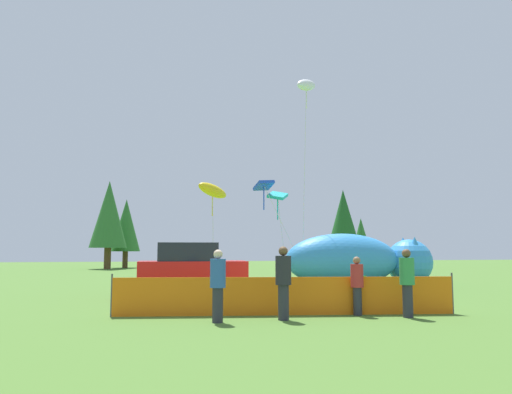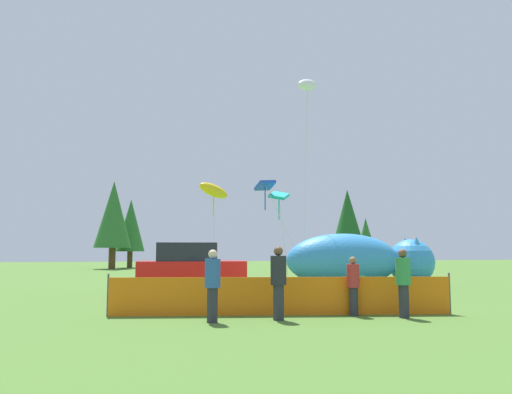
{
  "view_description": "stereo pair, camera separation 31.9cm",
  "coord_description": "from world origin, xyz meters",
  "px_view_note": "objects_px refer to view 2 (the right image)",
  "views": [
    {
      "loc": [
        -4.95,
        -17.02,
        1.8
      ],
      "look_at": [
        -0.3,
        4.11,
        4.08
      ],
      "focal_mm": 35.0,
      "sensor_mm": 36.0,
      "label": 1
    },
    {
      "loc": [
        -4.63,
        -17.09,
        1.8
      ],
      "look_at": [
        -0.3,
        4.11,
        4.08
      ],
      "focal_mm": 35.0,
      "sensor_mm": 36.0,
      "label": 2
    }
  ],
  "objects_px": {
    "spectator_in_black_shirt": "(278,280)",
    "kite_blue_box": "(266,187)",
    "spectator_in_yellow_shirt": "(353,283)",
    "spectator_in_blue_shirt": "(213,282)",
    "kite_teal_diamond": "(279,197)",
    "parked_car": "(190,271)",
    "folding_chair": "(365,287)",
    "inflatable_cat": "(359,262)",
    "kite_yellow_hero": "(214,191)",
    "spectator_in_grey_shirt": "(403,280)",
    "kite_white_ghost": "(308,86)"
  },
  "relations": [
    {
      "from": "inflatable_cat",
      "to": "spectator_in_black_shirt",
      "type": "distance_m",
      "value": 12.55
    },
    {
      "from": "kite_blue_box",
      "to": "parked_car",
      "type": "bearing_deg",
      "value": -123.1
    },
    {
      "from": "spectator_in_black_shirt",
      "to": "spectator_in_blue_shirt",
      "type": "bearing_deg",
      "value": -177.47
    },
    {
      "from": "spectator_in_yellow_shirt",
      "to": "kite_yellow_hero",
      "type": "distance_m",
      "value": 12.98
    },
    {
      "from": "parked_car",
      "to": "spectator_in_black_shirt",
      "type": "relative_size",
      "value": 2.11
    },
    {
      "from": "spectator_in_black_shirt",
      "to": "kite_blue_box",
      "type": "relative_size",
      "value": 0.35
    },
    {
      "from": "spectator_in_grey_shirt",
      "to": "spectator_in_black_shirt",
      "type": "xyz_separation_m",
      "value": [
        -3.37,
        0.24,
        0.04
      ]
    },
    {
      "from": "spectator_in_yellow_shirt",
      "to": "inflatable_cat",
      "type": "bearing_deg",
      "value": 66.03
    },
    {
      "from": "kite_teal_diamond",
      "to": "spectator_in_grey_shirt",
      "type": "bearing_deg",
      "value": -89.78
    },
    {
      "from": "inflatable_cat",
      "to": "spectator_in_blue_shirt",
      "type": "relative_size",
      "value": 4.38
    },
    {
      "from": "inflatable_cat",
      "to": "kite_yellow_hero",
      "type": "height_order",
      "value": "kite_yellow_hero"
    },
    {
      "from": "parked_car",
      "to": "spectator_in_blue_shirt",
      "type": "bearing_deg",
      "value": -87.0
    },
    {
      "from": "kite_teal_diamond",
      "to": "kite_yellow_hero",
      "type": "xyz_separation_m",
      "value": [
        -3.55,
        -0.42,
        0.18
      ]
    },
    {
      "from": "kite_blue_box",
      "to": "inflatable_cat",
      "type": "bearing_deg",
      "value": -27.78
    },
    {
      "from": "spectator_in_blue_shirt",
      "to": "spectator_in_grey_shirt",
      "type": "distance_m",
      "value": 5.09
    },
    {
      "from": "spectator_in_yellow_shirt",
      "to": "kite_blue_box",
      "type": "height_order",
      "value": "kite_blue_box"
    },
    {
      "from": "folding_chair",
      "to": "spectator_in_blue_shirt",
      "type": "distance_m",
      "value": 6.95
    },
    {
      "from": "spectator_in_black_shirt",
      "to": "kite_blue_box",
      "type": "distance_m",
      "value": 13.66
    },
    {
      "from": "spectator_in_blue_shirt",
      "to": "kite_yellow_hero",
      "type": "xyz_separation_m",
      "value": [
        1.49,
        12.65,
        3.8
      ]
    },
    {
      "from": "spectator_in_black_shirt",
      "to": "kite_blue_box",
      "type": "height_order",
      "value": "kite_blue_box"
    },
    {
      "from": "spectator_in_yellow_shirt",
      "to": "spectator_in_blue_shirt",
      "type": "bearing_deg",
      "value": -172.52
    },
    {
      "from": "kite_yellow_hero",
      "to": "spectator_in_grey_shirt",
      "type": "bearing_deg",
      "value": -74.33
    },
    {
      "from": "folding_chair",
      "to": "kite_teal_diamond",
      "type": "distance_m",
      "value": 10.11
    },
    {
      "from": "kite_yellow_hero",
      "to": "inflatable_cat",
      "type": "bearing_deg",
      "value": -15.98
    },
    {
      "from": "kite_white_ghost",
      "to": "spectator_in_black_shirt",
      "type": "bearing_deg",
      "value": -111.07
    },
    {
      "from": "spectator_in_yellow_shirt",
      "to": "kite_teal_diamond",
      "type": "relative_size",
      "value": 0.32
    },
    {
      "from": "kite_teal_diamond",
      "to": "kite_yellow_hero",
      "type": "bearing_deg",
      "value": -173.28
    },
    {
      "from": "kite_blue_box",
      "to": "kite_teal_diamond",
      "type": "xyz_separation_m",
      "value": [
        0.77,
        0.2,
        -0.48
      ]
    },
    {
      "from": "kite_blue_box",
      "to": "kite_teal_diamond",
      "type": "relative_size",
      "value": 1.09
    },
    {
      "from": "spectator_in_grey_shirt",
      "to": "kite_white_ghost",
      "type": "relative_size",
      "value": 0.16
    },
    {
      "from": "parked_car",
      "to": "inflatable_cat",
      "type": "relative_size",
      "value": 0.51
    },
    {
      "from": "kite_blue_box",
      "to": "kite_teal_diamond",
      "type": "bearing_deg",
      "value": 14.52
    },
    {
      "from": "spectator_in_blue_shirt",
      "to": "spectator_in_black_shirt",
      "type": "relative_size",
      "value": 0.96
    },
    {
      "from": "spectator_in_blue_shirt",
      "to": "kite_white_ghost",
      "type": "height_order",
      "value": "kite_white_ghost"
    },
    {
      "from": "folding_chair",
      "to": "spectator_in_yellow_shirt",
      "type": "height_order",
      "value": "spectator_in_yellow_shirt"
    },
    {
      "from": "spectator_in_blue_shirt",
      "to": "kite_teal_diamond",
      "type": "distance_m",
      "value": 14.46
    },
    {
      "from": "inflatable_cat",
      "to": "spectator_in_yellow_shirt",
      "type": "bearing_deg",
      "value": -117.35
    },
    {
      "from": "parked_car",
      "to": "spectator_in_black_shirt",
      "type": "distance_m",
      "value": 6.35
    },
    {
      "from": "spectator_in_grey_shirt",
      "to": "kite_white_ghost",
      "type": "height_order",
      "value": "kite_white_ghost"
    },
    {
      "from": "parked_car",
      "to": "inflatable_cat",
      "type": "distance_m",
      "value": 9.69
    },
    {
      "from": "spectator_in_grey_shirt",
      "to": "kite_teal_diamond",
      "type": "relative_size",
      "value": 0.36
    },
    {
      "from": "kite_white_ghost",
      "to": "kite_teal_diamond",
      "type": "bearing_deg",
      "value": 165.18
    },
    {
      "from": "folding_chair",
      "to": "kite_blue_box",
      "type": "bearing_deg",
      "value": 151.27
    },
    {
      "from": "parked_car",
      "to": "spectator_in_yellow_shirt",
      "type": "bearing_deg",
      "value": -52.28
    },
    {
      "from": "inflatable_cat",
      "to": "spectator_in_blue_shirt",
      "type": "height_order",
      "value": "inflatable_cat"
    },
    {
      "from": "folding_chair",
      "to": "inflatable_cat",
      "type": "height_order",
      "value": "inflatable_cat"
    },
    {
      "from": "kite_yellow_hero",
      "to": "kite_white_ghost",
      "type": "bearing_deg",
      "value": 0.14
    },
    {
      "from": "spectator_in_blue_shirt",
      "to": "kite_blue_box",
      "type": "relative_size",
      "value": 0.33
    },
    {
      "from": "inflatable_cat",
      "to": "spectator_in_grey_shirt",
      "type": "bearing_deg",
      "value": -110.69
    },
    {
      "from": "inflatable_cat",
      "to": "kite_yellow_hero",
      "type": "relative_size",
      "value": 1.47
    }
  ]
}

